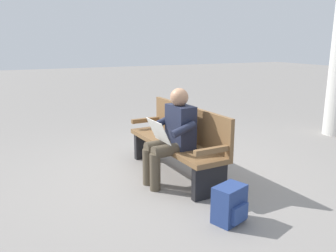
# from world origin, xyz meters

# --- Properties ---
(ground_plane) EXTENTS (40.00, 40.00, 0.00)m
(ground_plane) POSITION_xyz_m (0.00, 0.00, 0.00)
(ground_plane) COLOR gray
(bench_near) EXTENTS (1.82, 0.57, 0.90)m
(bench_near) POSITION_xyz_m (0.00, -0.07, 0.46)
(bench_near) COLOR brown
(bench_near) RESTS_ON ground
(person_seated) EXTENTS (0.59, 0.59, 1.18)m
(person_seated) POSITION_xyz_m (-0.24, 0.15, 0.63)
(person_seated) COLOR #1E2338
(person_seated) RESTS_ON ground
(backpack) EXTENTS (0.33, 0.37, 0.37)m
(backpack) POSITION_xyz_m (-1.35, 0.08, 0.18)
(backpack) COLOR navy
(backpack) RESTS_ON ground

